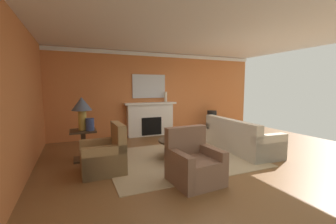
{
  "coord_description": "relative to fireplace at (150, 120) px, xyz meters",
  "views": [
    {
      "loc": [
        -2.75,
        -4.44,
        1.66
      ],
      "look_at": [
        -0.42,
        0.99,
        1.0
      ],
      "focal_mm": 23.47,
      "sensor_mm": 36.0,
      "label": 1
    }
  ],
  "objects": [
    {
      "name": "crown_moulding",
      "position": [
        0.35,
        0.13,
        2.24
      ],
      "size": [
        7.76,
        0.08,
        0.12
      ],
      "primitive_type": "cube",
      "color": "white"
    },
    {
      "name": "book_art_folio",
      "position": [
        -0.19,
        -2.71,
        -0.04
      ],
      "size": [
        0.29,
        0.23,
        0.03
      ],
      "primitive_type": "cube",
      "rotation": [
        0.0,
        0.0,
        0.37
      ],
      "color": "navy",
      "rests_on": "coffee_table"
    },
    {
      "name": "vase_on_side_table",
      "position": [
        -2.09,
        -1.97,
        0.29
      ],
      "size": [
        0.18,
        0.18,
        0.28
      ],
      "primitive_type": "cylinder",
      "color": "navy",
      "rests_on": "side_table"
    },
    {
      "name": "vase_mantel_right",
      "position": [
        0.55,
        -0.05,
        0.79
      ],
      "size": [
        0.1,
        0.1,
        0.36
      ],
      "primitive_type": "cylinder",
      "color": "beige",
      "rests_on": "fireplace"
    },
    {
      "name": "mantel_mirror",
      "position": [
        0.0,
        0.12,
        1.16
      ],
      "size": [
        1.17,
        0.04,
        0.8
      ],
      "primitive_type": "cube",
      "color": "silver"
    },
    {
      "name": "wall_window",
      "position": [
        -3.29,
        -2.39,
        0.88
      ],
      "size": [
        0.12,
        6.27,
        2.86
      ],
      "primitive_type": "cube",
      "color": "#CC723D",
      "rests_on": "ground_plane"
    },
    {
      "name": "table_lamp",
      "position": [
        -2.24,
        -1.85,
        0.68
      ],
      "size": [
        0.44,
        0.44,
        0.75
      ],
      "color": "#B28E38",
      "rests_on": "side_table"
    },
    {
      "name": "area_rug",
      "position": [
        -0.16,
        -2.62,
        -0.54
      ],
      "size": [
        3.33,
        2.64,
        0.01
      ],
      "primitive_type": "cube",
      "color": "tan",
      "rests_on": "ground_plane"
    },
    {
      "name": "fireplace",
      "position": [
        0.0,
        0.0,
        0.0
      ],
      "size": [
        1.8,
        0.35,
        1.15
      ],
      "color": "white",
      "rests_on": "ground_plane"
    },
    {
      "name": "vase_tall_corner",
      "position": [
        2.32,
        -0.3,
        -0.14
      ],
      "size": [
        0.35,
        0.35,
        0.81
      ],
      "primitive_type": "cylinder",
      "color": "black",
      "rests_on": "ground_plane"
    },
    {
      "name": "armchair_facing_fireplace",
      "position": [
        -0.51,
        -3.89,
        -0.24
      ],
      "size": [
        0.85,
        0.85,
        0.95
      ],
      "color": "brown",
      "rests_on": "ground_plane"
    },
    {
      "name": "sofa",
      "position": [
        1.57,
        -2.66,
        -0.25
      ],
      "size": [
        1.01,
        2.15,
        0.85
      ],
      "color": "beige",
      "rests_on": "ground_plane"
    },
    {
      "name": "book_red_cover",
      "position": [
        -0.0,
        -2.76,
        -0.08
      ],
      "size": [
        0.21,
        0.19,
        0.04
      ],
      "primitive_type": "cube",
      "rotation": [
        0.0,
        0.0,
        0.03
      ],
      "color": "navy",
      "rests_on": "coffee_table"
    },
    {
      "name": "ground_plane",
      "position": [
        0.35,
        -2.69,
        -0.55
      ],
      "size": [
        9.31,
        9.31,
        0.0
      ],
      "primitive_type": "plane",
      "color": "brown"
    },
    {
      "name": "side_table",
      "position": [
        -2.24,
        -1.85,
        -0.15
      ],
      "size": [
        0.56,
        0.56,
        0.7
      ],
      "color": "#3D2D1E",
      "rests_on": "ground_plane"
    },
    {
      "name": "ceiling_panel",
      "position": [
        0.35,
        -2.39,
        2.35
      ],
      "size": [
        7.76,
        6.27,
        0.06
      ],
      "primitive_type": "cube",
      "color": "white"
    },
    {
      "name": "armchair_near_window",
      "position": [
        -1.89,
        -2.78,
        -0.24
      ],
      "size": [
        0.82,
        0.82,
        0.95
      ],
      "color": "#9E7A4C",
      "rests_on": "ground_plane"
    },
    {
      "name": "coffee_table",
      "position": [
        -0.16,
        -2.62,
        -0.21
      ],
      "size": [
        1.0,
        1.0,
        0.45
      ],
      "color": "#3D2D1E",
      "rests_on": "ground_plane"
    },
    {
      "name": "wall_fireplace",
      "position": [
        0.35,
        0.21,
        0.88
      ],
      "size": [
        7.76,
        0.12,
        2.86
      ],
      "primitive_type": "cube",
      "color": "#CC723D",
      "rests_on": "ground_plane"
    }
  ]
}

